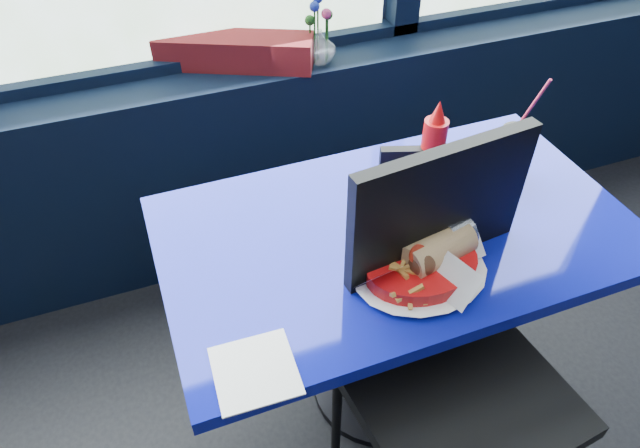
{
  "coord_description": "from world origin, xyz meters",
  "views": [
    {
      "loc": [
        -0.26,
        1.08,
        1.74
      ],
      "look_at": [
        0.08,
        1.98,
        0.85
      ],
      "focal_mm": 32.0,
      "sensor_mm": 36.0,
      "label": 1
    }
  ],
  "objects": [
    {
      "name": "flower_vase",
      "position": [
        0.4,
        2.82,
        0.87
      ],
      "size": [
        0.14,
        0.14,
        0.24
      ],
      "rotation": [
        0.0,
        0.0,
        -0.22
      ],
      "color": "silver",
      "rests_on": "window_sill"
    },
    {
      "name": "food_basket",
      "position": [
        0.28,
        1.83,
        0.79
      ],
      "size": [
        0.32,
        0.32,
        0.1
      ],
      "rotation": [
        0.0,
        0.0,
        -0.21
      ],
      "color": "#BB0C0D",
      "rests_on": "near_table"
    },
    {
      "name": "napkin",
      "position": [
        -0.16,
        1.72,
        0.75
      ],
      "size": [
        0.17,
        0.17,
        0.0
      ],
      "primitive_type": "cube",
      "rotation": [
        0.0,
        0.0,
        -0.04
      ],
      "color": "white",
      "rests_on": "near_table"
    },
    {
      "name": "window_sill",
      "position": [
        0.0,
        2.87,
        0.4
      ],
      "size": [
        5.0,
        0.26,
        0.8
      ],
      "primitive_type": "cube",
      "color": "black",
      "rests_on": "ground"
    },
    {
      "name": "near_table",
      "position": [
        0.3,
        2.0,
        0.57
      ],
      "size": [
        1.2,
        0.7,
        0.75
      ],
      "color": "black",
      "rests_on": "ground"
    },
    {
      "name": "soda_cup",
      "position": [
        0.69,
        2.09,
        0.83
      ],
      "size": [
        0.09,
        0.09,
        0.31
      ],
      "rotation": [
        0.0,
        0.0,
        -0.23
      ],
      "color": "navy",
      "rests_on": "near_table"
    },
    {
      "name": "chair_near_back",
      "position": [
        0.47,
        2.24,
        0.49
      ],
      "size": [
        0.49,
        0.49,
        0.85
      ],
      "rotation": [
        0.0,
        0.0,
        2.81
      ],
      "color": "black",
      "rests_on": "ground"
    },
    {
      "name": "planter_box",
      "position": [
        0.11,
        2.9,
        0.85
      ],
      "size": [
        0.54,
        0.35,
        0.11
      ],
      "primitive_type": "cube",
      "rotation": [
        0.0,
        0.0,
        -0.44
      ],
      "color": "maroon",
      "rests_on": "window_sill"
    },
    {
      "name": "chair_near_front",
      "position": [
        0.31,
        1.74,
        0.61
      ],
      "size": [
        0.53,
        0.53,
        1.07
      ],
      "rotation": [
        0.0,
        0.0,
        0.1
      ],
      "color": "black",
      "rests_on": "ground"
    },
    {
      "name": "ketchup_bottle",
      "position": [
        0.47,
        2.16,
        0.86
      ],
      "size": [
        0.06,
        0.06,
        0.24
      ],
      "color": "#BB0C0D",
      "rests_on": "near_table"
    }
  ]
}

